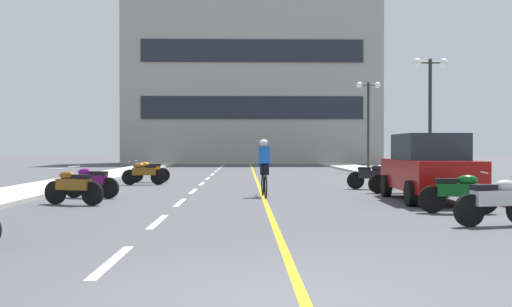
% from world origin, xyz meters
% --- Properties ---
extents(ground_plane, '(140.00, 140.00, 0.00)m').
position_xyz_m(ground_plane, '(0.00, 21.00, 0.00)').
color(ground_plane, '#47474C').
extents(curb_left, '(2.40, 72.00, 0.12)m').
position_xyz_m(curb_left, '(-7.20, 24.00, 0.06)').
color(curb_left, '#B7B2A8').
rests_on(curb_left, ground).
extents(curb_right, '(2.40, 72.00, 0.12)m').
position_xyz_m(curb_right, '(7.20, 24.00, 0.06)').
color(curb_right, '#B7B2A8').
rests_on(curb_right, ground).
extents(lane_dash_0, '(0.14, 2.20, 0.01)m').
position_xyz_m(lane_dash_0, '(-2.00, 2.00, 0.00)').
color(lane_dash_0, silver).
rests_on(lane_dash_0, ground).
extents(lane_dash_1, '(0.14, 2.20, 0.01)m').
position_xyz_m(lane_dash_1, '(-2.00, 6.00, 0.00)').
color(lane_dash_1, silver).
rests_on(lane_dash_1, ground).
extents(lane_dash_2, '(0.14, 2.20, 0.01)m').
position_xyz_m(lane_dash_2, '(-2.00, 10.00, 0.00)').
color(lane_dash_2, silver).
rests_on(lane_dash_2, ground).
extents(lane_dash_3, '(0.14, 2.20, 0.01)m').
position_xyz_m(lane_dash_3, '(-2.00, 14.00, 0.00)').
color(lane_dash_3, silver).
rests_on(lane_dash_3, ground).
extents(lane_dash_4, '(0.14, 2.20, 0.01)m').
position_xyz_m(lane_dash_4, '(-2.00, 18.00, 0.00)').
color(lane_dash_4, silver).
rests_on(lane_dash_4, ground).
extents(lane_dash_5, '(0.14, 2.20, 0.01)m').
position_xyz_m(lane_dash_5, '(-2.00, 22.00, 0.00)').
color(lane_dash_5, silver).
rests_on(lane_dash_5, ground).
extents(lane_dash_6, '(0.14, 2.20, 0.01)m').
position_xyz_m(lane_dash_6, '(-2.00, 26.00, 0.00)').
color(lane_dash_6, silver).
rests_on(lane_dash_6, ground).
extents(lane_dash_7, '(0.14, 2.20, 0.01)m').
position_xyz_m(lane_dash_7, '(-2.00, 30.00, 0.00)').
color(lane_dash_7, silver).
rests_on(lane_dash_7, ground).
extents(lane_dash_8, '(0.14, 2.20, 0.01)m').
position_xyz_m(lane_dash_8, '(-2.00, 34.00, 0.00)').
color(lane_dash_8, silver).
rests_on(lane_dash_8, ground).
extents(lane_dash_9, '(0.14, 2.20, 0.01)m').
position_xyz_m(lane_dash_9, '(-2.00, 38.00, 0.00)').
color(lane_dash_9, silver).
rests_on(lane_dash_9, ground).
extents(lane_dash_10, '(0.14, 2.20, 0.01)m').
position_xyz_m(lane_dash_10, '(-2.00, 42.00, 0.00)').
color(lane_dash_10, silver).
rests_on(lane_dash_10, ground).
extents(lane_dash_11, '(0.14, 2.20, 0.01)m').
position_xyz_m(lane_dash_11, '(-2.00, 46.00, 0.00)').
color(lane_dash_11, silver).
rests_on(lane_dash_11, ground).
extents(centre_line_yellow, '(0.12, 66.00, 0.01)m').
position_xyz_m(centre_line_yellow, '(0.25, 24.00, 0.00)').
color(centre_line_yellow, gold).
rests_on(centre_line_yellow, ground).
extents(office_building, '(22.73, 7.30, 16.26)m').
position_xyz_m(office_building, '(0.42, 48.59, 8.13)').
color(office_building, '#9E998E').
rests_on(office_building, ground).
extents(street_lamp_mid, '(1.46, 0.36, 5.00)m').
position_xyz_m(street_lamp_mid, '(7.35, 18.52, 3.79)').
color(street_lamp_mid, black).
rests_on(street_lamp_mid, curb_right).
extents(street_lamp_far, '(1.46, 0.36, 5.25)m').
position_xyz_m(street_lamp_far, '(7.12, 29.47, 3.95)').
color(street_lamp_far, black).
rests_on(street_lamp_far, curb_right).
extents(parked_car_near, '(1.99, 4.23, 1.82)m').
position_xyz_m(parked_car_near, '(4.69, 10.26, 0.92)').
color(parked_car_near, black).
rests_on(parked_car_near, ground).
extents(motorcycle_1, '(1.68, 0.65, 0.92)m').
position_xyz_m(motorcycle_1, '(4.35, 5.25, 0.47)').
color(motorcycle_1, black).
rests_on(motorcycle_1, ground).
extents(motorcycle_2, '(1.69, 0.60, 0.92)m').
position_xyz_m(motorcycle_2, '(4.40, 7.29, 0.47)').
color(motorcycle_2, black).
rests_on(motorcycle_2, ground).
extents(motorcycle_3, '(1.63, 0.81, 0.92)m').
position_xyz_m(motorcycle_3, '(-4.63, 9.41, 0.47)').
color(motorcycle_3, black).
rests_on(motorcycle_3, ground).
extents(motorcycle_4, '(1.67, 0.71, 0.92)m').
position_xyz_m(motorcycle_4, '(-4.70, 11.39, 0.47)').
color(motorcycle_4, black).
rests_on(motorcycle_4, ground).
extents(motorcycle_5, '(1.70, 0.60, 0.92)m').
position_xyz_m(motorcycle_5, '(4.48, 13.01, 0.47)').
color(motorcycle_5, black).
rests_on(motorcycle_5, ground).
extents(motorcycle_6, '(1.67, 0.70, 0.92)m').
position_xyz_m(motorcycle_6, '(4.12, 14.72, 0.47)').
color(motorcycle_6, black).
rests_on(motorcycle_6, ground).
extents(motorcycle_7, '(1.70, 0.60, 0.92)m').
position_xyz_m(motorcycle_7, '(-4.20, 17.32, 0.47)').
color(motorcycle_7, black).
rests_on(motorcycle_7, ground).
extents(motorcycle_8, '(1.70, 0.60, 0.92)m').
position_xyz_m(motorcycle_8, '(-4.26, 18.99, 0.47)').
color(motorcycle_8, black).
rests_on(motorcycle_8, ground).
extents(cyclist_rider, '(0.42, 1.77, 1.71)m').
position_xyz_m(cyclist_rider, '(0.28, 11.81, 0.89)').
color(cyclist_rider, black).
rests_on(cyclist_rider, ground).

